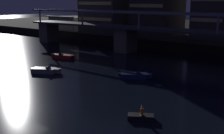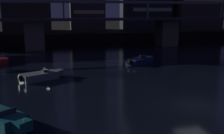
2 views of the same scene
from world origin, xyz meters
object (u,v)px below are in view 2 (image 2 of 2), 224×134
(speedboat_near_left, at_px, (140,61))
(speedboat_mid_left, at_px, (2,118))
(speedboat_near_right, at_px, (41,76))
(river_bridge, at_px, (104,27))

(speedboat_near_left, distance_m, speedboat_mid_left, 24.14)
(speedboat_mid_left, bearing_deg, speedboat_near_left, 48.76)
(speedboat_near_right, bearing_deg, speedboat_mid_left, -100.82)
(speedboat_near_left, distance_m, speedboat_near_right, 15.07)
(speedboat_near_left, bearing_deg, speedboat_near_right, -155.04)
(river_bridge, relative_size, speedboat_near_right, 18.02)
(speedboat_mid_left, bearing_deg, river_bridge, 68.61)
(river_bridge, bearing_deg, speedboat_near_right, -115.97)
(speedboat_near_right, bearing_deg, speedboat_near_left, 24.96)
(river_bridge, bearing_deg, speedboat_near_left, -85.22)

